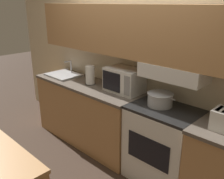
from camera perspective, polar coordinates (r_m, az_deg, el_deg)
The scene contains 9 objects.
ground_plane at distance 3.71m, azimuth 5.39°, elevation -13.50°, with size 16.00×16.00×0.00m, color #3D2D23.
wall_back at distance 3.11m, azimuth 5.74°, elevation 9.13°, with size 5.56×0.38×2.55m.
lower_counter_main at distance 3.73m, azimuth -5.49°, elevation -5.26°, with size 1.81×0.59×0.92m.
lower_counter_right_stub at distance 2.74m, azimuth 23.87°, elevation -16.95°, with size 0.61×0.59×0.92m.
stove_range at distance 2.98m, azimuth 11.35°, elevation -12.34°, with size 0.76×0.56×0.92m.
cooking_pot at distance 2.81m, azimuth 10.95°, elevation -2.13°, with size 0.37×0.29×0.15m.
microwave at distance 3.18m, azimuth 2.79°, elevation 2.18°, with size 0.48×0.32×0.31m.
sink_basin at distance 3.99m, azimuth -11.03°, elevation 3.39°, with size 0.50×0.41×0.22m.
paper_towel_roll at distance 3.49m, azimuth -5.03°, elevation 3.31°, with size 0.15×0.15×0.26m.
Camera 1 is at (1.92, -2.46, 2.01)m, focal length 40.00 mm.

